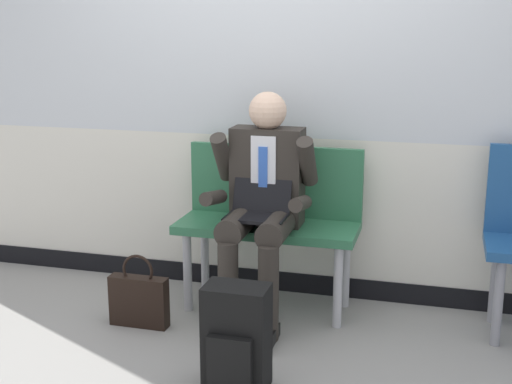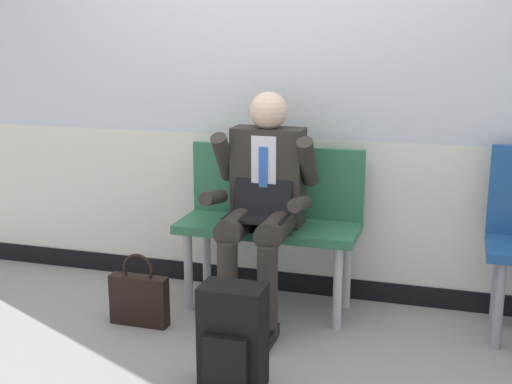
# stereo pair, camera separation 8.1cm
# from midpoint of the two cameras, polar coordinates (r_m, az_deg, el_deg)

# --- Properties ---
(ground_plane) EXTENTS (18.00, 18.00, 0.00)m
(ground_plane) POSITION_cam_midpoint_polar(r_m,az_deg,el_deg) (3.78, -0.36, -11.74)
(ground_plane) COLOR gray
(station_wall) EXTENTS (5.70, 0.14, 2.98)m
(station_wall) POSITION_cam_midpoint_polar(r_m,az_deg,el_deg) (4.12, 2.66, 11.71)
(station_wall) COLOR silver
(station_wall) RESTS_ON ground
(bench_with_person) EXTENTS (1.03, 0.42, 0.94)m
(bench_with_person) POSITION_cam_midpoint_polar(r_m,az_deg,el_deg) (3.99, 1.88, -1.78)
(bench_with_person) COLOR #2D6B47
(bench_with_person) RESTS_ON ground
(person_seated) EXTENTS (0.57, 0.70, 1.27)m
(person_seated) POSITION_cam_midpoint_polar(r_m,az_deg,el_deg) (3.77, 1.11, -0.71)
(person_seated) COLOR #2D2823
(person_seated) RESTS_ON ground
(backpack) EXTENTS (0.29, 0.22, 0.50)m
(backpack) POSITION_cam_midpoint_polar(r_m,az_deg,el_deg) (3.18, -1.21, -12.09)
(backpack) COLOR black
(backpack) RESTS_ON ground
(handbag) EXTENTS (0.33, 0.09, 0.41)m
(handbag) POSITION_cam_midpoint_polar(r_m,az_deg,el_deg) (3.89, -9.07, -8.72)
(handbag) COLOR black
(handbag) RESTS_ON ground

